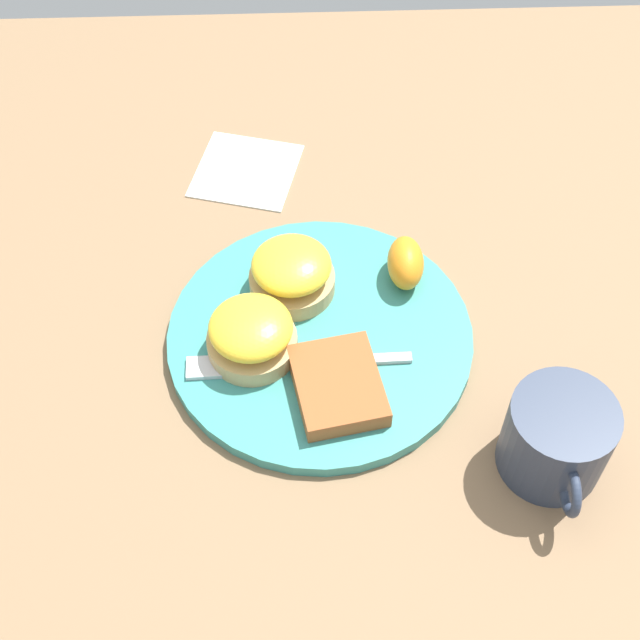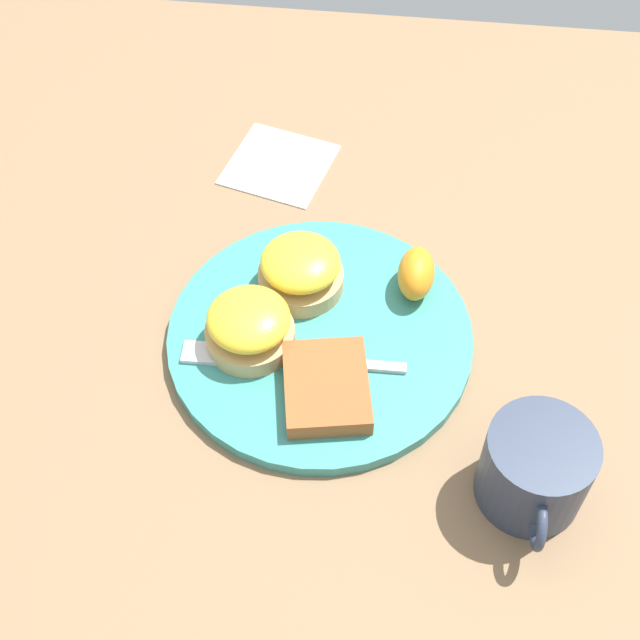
{
  "view_description": "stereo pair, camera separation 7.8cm",
  "coord_description": "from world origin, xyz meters",
  "px_view_note": "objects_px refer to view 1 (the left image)",
  "views": [
    {
      "loc": [
        0.51,
        -0.02,
        0.7
      ],
      "look_at": [
        0.0,
        0.0,
        0.03
      ],
      "focal_mm": 50.0,
      "sensor_mm": 36.0,
      "label": 1
    },
    {
      "loc": [
        0.51,
        0.06,
        0.7
      ],
      "look_at": [
        0.0,
        0.0,
        0.03
      ],
      "focal_mm": 50.0,
      "sensor_mm": 36.0,
      "label": 2
    }
  ],
  "objects_px": {
    "orange_wedge": "(406,263)",
    "cup": "(557,439)",
    "fork": "(284,364)",
    "hashbrown_patty": "(338,385)",
    "sandwich_benedict_left": "(292,272)",
    "sandwich_benedict_right": "(251,335)"
  },
  "relations": [
    {
      "from": "sandwich_benedict_left",
      "to": "fork",
      "type": "distance_m",
      "value": 0.1
    },
    {
      "from": "orange_wedge",
      "to": "fork",
      "type": "xyz_separation_m",
      "value": [
        0.1,
        -0.12,
        -0.02
      ]
    },
    {
      "from": "sandwich_benedict_right",
      "to": "orange_wedge",
      "type": "xyz_separation_m",
      "value": [
        -0.09,
        0.15,
        -0.0
      ]
    },
    {
      "from": "fork",
      "to": "cup",
      "type": "height_order",
      "value": "cup"
    },
    {
      "from": "sandwich_benedict_left",
      "to": "hashbrown_patty",
      "type": "distance_m",
      "value": 0.13
    },
    {
      "from": "hashbrown_patty",
      "to": "orange_wedge",
      "type": "height_order",
      "value": "orange_wedge"
    },
    {
      "from": "hashbrown_patty",
      "to": "sandwich_benedict_left",
      "type": "bearing_deg",
      "value": -162.36
    },
    {
      "from": "hashbrown_patty",
      "to": "fork",
      "type": "distance_m",
      "value": 0.06
    },
    {
      "from": "hashbrown_patty",
      "to": "orange_wedge",
      "type": "bearing_deg",
      "value": 151.22
    },
    {
      "from": "sandwich_benedict_right",
      "to": "orange_wedge",
      "type": "bearing_deg",
      "value": 119.23
    },
    {
      "from": "sandwich_benedict_left",
      "to": "orange_wedge",
      "type": "xyz_separation_m",
      "value": [
        -0.01,
        0.11,
        -0.0
      ]
    },
    {
      "from": "sandwich_benedict_left",
      "to": "fork",
      "type": "height_order",
      "value": "sandwich_benedict_left"
    },
    {
      "from": "orange_wedge",
      "to": "cup",
      "type": "xyz_separation_m",
      "value": [
        0.21,
        0.11,
        0.0
      ]
    },
    {
      "from": "hashbrown_patty",
      "to": "fork",
      "type": "height_order",
      "value": "hashbrown_patty"
    },
    {
      "from": "sandwich_benedict_right",
      "to": "fork",
      "type": "relative_size",
      "value": 0.4
    },
    {
      "from": "sandwich_benedict_right",
      "to": "cup",
      "type": "relative_size",
      "value": 0.71
    },
    {
      "from": "hashbrown_patty",
      "to": "cup",
      "type": "relative_size",
      "value": 0.79
    },
    {
      "from": "sandwich_benedict_right",
      "to": "orange_wedge",
      "type": "relative_size",
      "value": 1.42
    },
    {
      "from": "orange_wedge",
      "to": "cup",
      "type": "bearing_deg",
      "value": 27.82
    },
    {
      "from": "sandwich_benedict_left",
      "to": "fork",
      "type": "bearing_deg",
      "value": -5.94
    },
    {
      "from": "sandwich_benedict_right",
      "to": "sandwich_benedict_left",
      "type": "bearing_deg",
      "value": 152.49
    },
    {
      "from": "sandwich_benedict_left",
      "to": "cup",
      "type": "bearing_deg",
      "value": 48.59
    }
  ]
}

